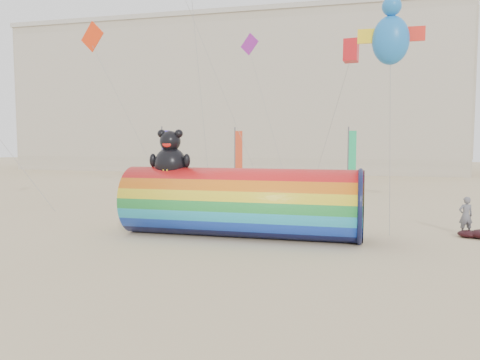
# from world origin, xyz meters

# --- Properties ---
(ground) EXTENTS (160.00, 160.00, 0.00)m
(ground) POSITION_xyz_m (0.00, 0.00, 0.00)
(ground) COLOR #CCB58C
(ground) RESTS_ON ground
(hotel_building) EXTENTS (60.40, 15.40, 20.60)m
(hotel_building) POSITION_xyz_m (-12.00, 45.95, 10.31)
(hotel_building) COLOR #B7AD99
(hotel_building) RESTS_ON ground
(windsock_assembly) EXTENTS (10.27, 3.13, 4.73)m
(windsock_assembly) POSITION_xyz_m (0.72, 0.70, 1.57)
(windsock_assembly) COLOR red
(windsock_assembly) RESTS_ON ground
(kite_handler) EXTENTS (0.70, 0.55, 1.70)m
(kite_handler) POSITION_xyz_m (10.30, 3.55, 0.85)
(kite_handler) COLOR slate
(kite_handler) RESTS_ON ground
(festival_banners) EXTENTS (13.96, 4.22, 5.20)m
(festival_banners) POSITION_xyz_m (-2.19, 15.67, 2.64)
(festival_banners) COLOR #59595E
(festival_banners) RESTS_ON ground
(beachgoers) EXTENTS (73.67, 59.85, 1.80)m
(beachgoers) POSITION_xyz_m (2.18, -8.89, 0.85)
(beachgoers) COLOR #33333F
(beachgoers) RESTS_ON ground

